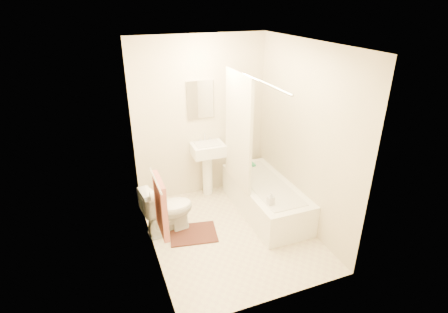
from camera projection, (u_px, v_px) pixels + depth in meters
name	position (u px, v px, depth m)	size (l,w,h in m)	color
floor	(231.00, 232.00, 4.62)	(2.40, 2.40, 0.00)	beige
ceiling	(233.00, 43.00, 3.62)	(2.40, 2.40, 0.00)	white
wall_back	(201.00, 119.00, 5.14)	(2.00, 0.02, 2.40)	beige
wall_left	(147.00, 163.00, 3.79)	(0.02, 2.40, 2.40)	beige
wall_right	(304.00, 138.00, 4.45)	(0.02, 2.40, 2.40)	beige
mirror	(201.00, 100.00, 5.00)	(0.40, 0.03, 0.55)	white
curtain_rod	(253.00, 78.00, 3.97)	(0.03, 0.03, 1.70)	silver
shower_curtain	(238.00, 131.00, 4.63)	(0.04, 0.80, 1.55)	silver
towel_bar	(156.00, 180.00, 3.64)	(0.02, 0.02, 0.60)	silver
towel	(161.00, 206.00, 3.78)	(0.06, 0.45, 0.66)	#CC7266
toilet_paper	(155.00, 196.00, 4.13)	(0.12, 0.12, 0.11)	white
toilet	(168.00, 209.00, 4.53)	(0.38, 0.67, 0.66)	white
sink	(208.00, 167.00, 5.34)	(0.48, 0.38, 0.93)	white
bathtub	(265.00, 197.00, 5.00)	(0.70, 1.59, 0.45)	white
bath_mat	(193.00, 234.00, 4.58)	(0.60, 0.45, 0.02)	#55271E
soap_bottle	(271.00, 199.00, 4.38)	(0.08, 0.08, 0.17)	white
scrub_brush	(251.00, 164.00, 5.45)	(0.06, 0.19, 0.04)	#2C9A62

